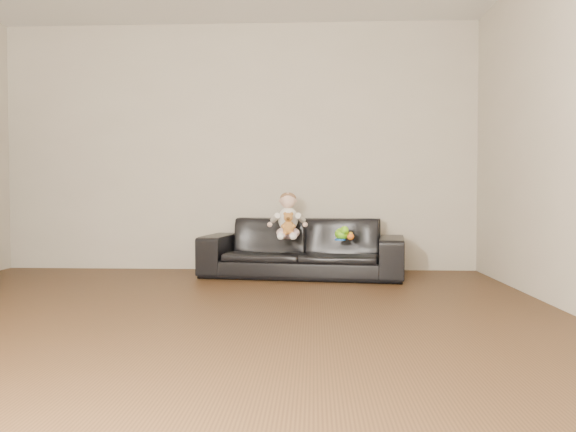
{
  "coord_description": "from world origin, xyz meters",
  "views": [
    {
      "loc": [
        0.8,
        -3.19,
        0.78
      ],
      "look_at": [
        0.55,
        2.16,
        0.59
      ],
      "focal_mm": 35.0,
      "sensor_mm": 36.0,
      "label": 1
    }
  ],
  "objects_px": {
    "toy_green": "(342,234)",
    "baby": "(288,218)",
    "teddy_bear": "(288,224)",
    "toy_blue_disc": "(340,240)",
    "toy_rattle": "(351,237)",
    "sofa": "(303,247)"
  },
  "relations": [
    {
      "from": "baby",
      "to": "toy_green",
      "type": "xyz_separation_m",
      "value": [
        0.51,
        -0.06,
        -0.14
      ]
    },
    {
      "from": "sofa",
      "to": "baby",
      "type": "height_order",
      "value": "baby"
    },
    {
      "from": "sofa",
      "to": "baby",
      "type": "distance_m",
      "value": 0.33
    },
    {
      "from": "toy_green",
      "to": "teddy_bear",
      "type": "bearing_deg",
      "value": -171.59
    },
    {
      "from": "teddy_bear",
      "to": "toy_blue_disc",
      "type": "height_order",
      "value": "teddy_bear"
    },
    {
      "from": "toy_rattle",
      "to": "toy_blue_disc",
      "type": "height_order",
      "value": "toy_rattle"
    },
    {
      "from": "baby",
      "to": "toy_green",
      "type": "distance_m",
      "value": 0.53
    },
    {
      "from": "toy_rattle",
      "to": "toy_blue_disc",
      "type": "relative_size",
      "value": 0.66
    },
    {
      "from": "toy_green",
      "to": "toy_rattle",
      "type": "distance_m",
      "value": 0.1
    },
    {
      "from": "sofa",
      "to": "baby",
      "type": "xyz_separation_m",
      "value": [
        -0.14,
        -0.11,
        0.29
      ]
    },
    {
      "from": "sofa",
      "to": "toy_green",
      "type": "xyz_separation_m",
      "value": [
        0.37,
        -0.17,
        0.15
      ]
    },
    {
      "from": "baby",
      "to": "toy_green",
      "type": "relative_size",
      "value": 2.75
    },
    {
      "from": "baby",
      "to": "toy_green",
      "type": "bearing_deg",
      "value": -8.41
    },
    {
      "from": "sofa",
      "to": "baby",
      "type": "bearing_deg",
      "value": -134.7
    },
    {
      "from": "teddy_bear",
      "to": "sofa",
      "type": "bearing_deg",
      "value": 71.68
    },
    {
      "from": "toy_green",
      "to": "baby",
      "type": "bearing_deg",
      "value": 173.09
    },
    {
      "from": "teddy_bear",
      "to": "toy_blue_disc",
      "type": "distance_m",
      "value": 0.5
    },
    {
      "from": "baby",
      "to": "toy_rattle",
      "type": "height_order",
      "value": "baby"
    },
    {
      "from": "baby",
      "to": "teddy_bear",
      "type": "xyz_separation_m",
      "value": [
        0.01,
        -0.14,
        -0.04
      ]
    },
    {
      "from": "toy_green",
      "to": "sofa",
      "type": "bearing_deg",
      "value": 155.87
    },
    {
      "from": "teddy_bear",
      "to": "toy_green",
      "type": "height_order",
      "value": "teddy_bear"
    },
    {
      "from": "teddy_bear",
      "to": "toy_green",
      "type": "xyz_separation_m",
      "value": [
        0.5,
        0.07,
        -0.1
      ]
    }
  ]
}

